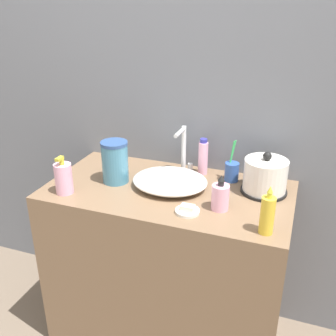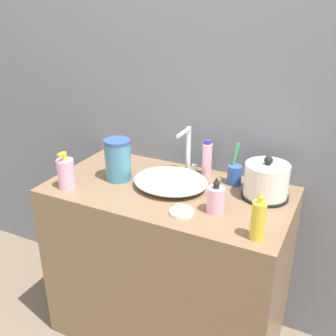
% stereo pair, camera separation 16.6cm
% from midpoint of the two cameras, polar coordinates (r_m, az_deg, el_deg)
% --- Properties ---
extents(wall_back, '(6.00, 0.04, 2.60)m').
position_cam_midpoint_polar(wall_back, '(1.82, 0.65, 15.12)').
color(wall_back, slate).
rests_on(wall_back, ground_plane).
extents(vanity_counter, '(1.06, 0.56, 0.80)m').
position_cam_midpoint_polar(vanity_counter, '(1.92, -2.54, -13.87)').
color(vanity_counter, brown).
rests_on(vanity_counter, ground_plane).
extents(sink_basin, '(0.33, 0.29, 0.06)m').
position_cam_midpoint_polar(sink_basin, '(1.71, -2.53, -1.92)').
color(sink_basin, silver).
rests_on(sink_basin, vanity_counter).
extents(faucet, '(0.06, 0.13, 0.22)m').
position_cam_midpoint_polar(faucet, '(1.82, -0.32, 2.92)').
color(faucet, silver).
rests_on(faucet, vanity_counter).
extents(electric_kettle, '(0.20, 0.20, 0.18)m').
position_cam_midpoint_polar(electric_kettle, '(1.68, 11.18, -1.42)').
color(electric_kettle, black).
rests_on(electric_kettle, vanity_counter).
extents(toothbrush_cup, '(0.06, 0.06, 0.19)m').
position_cam_midpoint_polar(toothbrush_cup, '(1.77, 6.60, -0.53)').
color(toothbrush_cup, '#2D519E').
rests_on(toothbrush_cup, vanity_counter).
extents(lotion_bottle, '(0.07, 0.07, 0.17)m').
position_cam_midpoint_polar(lotion_bottle, '(1.72, -17.61, -1.48)').
color(lotion_bottle, '#EAA8C6').
rests_on(lotion_bottle, vanity_counter).
extents(shampoo_bottle, '(0.04, 0.04, 0.17)m').
position_cam_midpoint_polar(shampoo_bottle, '(1.82, 2.51, 1.53)').
color(shampoo_bottle, '#EAA8C6').
rests_on(shampoo_bottle, vanity_counter).
extents(mouthwash_bottle, '(0.07, 0.07, 0.15)m').
position_cam_midpoint_polar(mouthwash_bottle, '(1.53, 4.53, -4.21)').
color(mouthwash_bottle, '#EAA8C6').
rests_on(mouthwash_bottle, vanity_counter).
extents(hand_cream_bottle, '(0.05, 0.05, 0.18)m').
position_cam_midpoint_polar(hand_cream_bottle, '(1.39, 10.93, -6.73)').
color(hand_cream_bottle, gold).
rests_on(hand_cream_bottle, vanity_counter).
extents(soap_dish, '(0.10, 0.10, 0.03)m').
position_cam_midpoint_polar(soap_dish, '(1.52, -0.29, -6.24)').
color(soap_dish, silver).
rests_on(soap_dish, vanity_counter).
extents(water_pitcher, '(0.12, 0.12, 0.19)m').
position_cam_midpoint_polar(water_pitcher, '(1.76, -10.39, 0.83)').
color(water_pitcher, teal).
rests_on(water_pitcher, vanity_counter).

